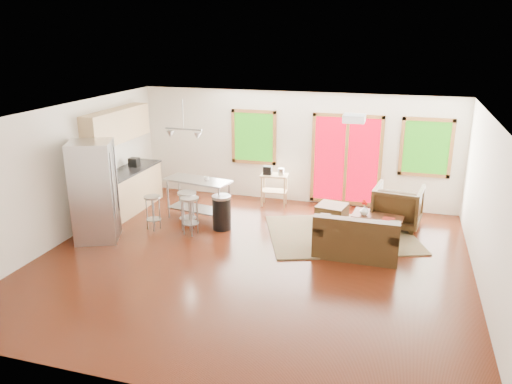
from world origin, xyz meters
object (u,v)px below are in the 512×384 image
(refrigerator, at_px, (95,192))
(coffee_table, at_px, (378,217))
(loveseat, at_px, (356,239))
(kitchen_cart, at_px, (273,179))
(armchair, at_px, (398,204))
(ottoman, at_px, (332,214))
(island, at_px, (198,192))
(rug, at_px, (341,234))

(refrigerator, bearing_deg, coffee_table, -3.22)
(loveseat, distance_m, kitchen_cart, 3.10)
(armchair, height_order, kitchen_cart, armchair)
(ottoman, bearing_deg, coffee_table, -18.98)
(coffee_table, bearing_deg, ottoman, 161.02)
(loveseat, relative_size, ottoman, 2.57)
(coffee_table, bearing_deg, loveseat, -104.46)
(ottoman, bearing_deg, island, -167.08)
(refrigerator, bearing_deg, armchair, 0.13)
(refrigerator, bearing_deg, rug, -4.02)
(loveseat, relative_size, refrigerator, 0.77)
(armchair, bearing_deg, refrigerator, 30.88)
(ottoman, relative_size, kitchen_cart, 0.62)
(coffee_table, height_order, armchair, armchair)
(armchair, distance_m, ottoman, 1.37)
(rug, bearing_deg, ottoman, 114.38)
(rug, xyz_separation_m, kitchen_cart, (-1.77, 1.35, 0.63))
(loveseat, distance_m, ottoman, 1.67)
(rug, xyz_separation_m, refrigerator, (-4.55, -1.55, 0.96))
(rug, distance_m, refrigerator, 4.90)
(refrigerator, xyz_separation_m, kitchen_cart, (2.78, 2.90, -0.33))
(loveseat, xyz_separation_m, kitchen_cart, (-2.14, 2.22, 0.33))
(coffee_table, distance_m, refrigerator, 5.58)
(loveseat, bearing_deg, armchair, 69.15)
(coffee_table, distance_m, armchair, 0.63)
(kitchen_cart, bearing_deg, rug, -37.36)
(island, bearing_deg, ottoman, 12.92)
(loveseat, bearing_deg, refrigerator, -171.61)
(armchair, bearing_deg, rug, 46.14)
(rug, bearing_deg, kitchen_cart, 142.64)
(refrigerator, bearing_deg, kitchen_cart, 23.37)
(loveseat, height_order, ottoman, loveseat)
(ottoman, xyz_separation_m, refrigerator, (-4.25, -2.19, 0.78))
(ottoman, height_order, refrigerator, refrigerator)
(rug, distance_m, ottoman, 0.73)
(rug, bearing_deg, armchair, 38.20)
(coffee_table, height_order, kitchen_cart, kitchen_cart)
(loveseat, xyz_separation_m, armchair, (0.66, 1.69, 0.17))
(coffee_table, distance_m, island, 3.78)
(rug, relative_size, armchair, 2.94)
(island, bearing_deg, kitchen_cart, 45.61)
(coffee_table, relative_size, kitchen_cart, 1.11)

